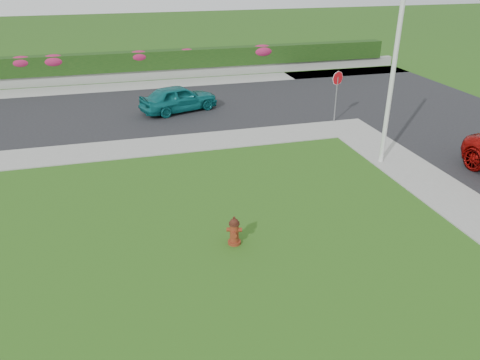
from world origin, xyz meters
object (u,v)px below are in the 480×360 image
object	(u,v)px
sedan_teal	(179,98)
utility_pole	(392,80)
fire_hydrant	(234,231)
stop_sign	(337,85)

from	to	relation	value
sedan_teal	utility_pole	distance (m)	10.49
sedan_teal	fire_hydrant	bearing A→B (deg)	160.06
fire_hydrant	stop_sign	bearing A→B (deg)	68.11
utility_pole	stop_sign	xyz separation A→B (m)	(0.37, 4.70, -1.33)
sedan_teal	stop_sign	xyz separation A→B (m)	(6.58, -3.42, 1.03)
fire_hydrant	stop_sign	size ratio (longest dim) A/B	0.34
fire_hydrant	stop_sign	xyz separation A→B (m)	(6.92, 8.53, 1.33)
fire_hydrant	utility_pole	bearing A→B (deg)	47.47
sedan_teal	utility_pole	world-z (taller)	utility_pole
sedan_teal	utility_pole	bearing A→B (deg)	-160.92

